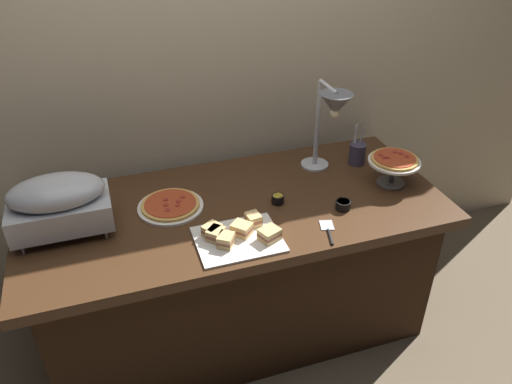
% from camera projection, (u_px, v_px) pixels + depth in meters
% --- Properties ---
extents(ground_plane, '(8.00, 8.00, 0.00)m').
position_uv_depth(ground_plane, '(238.00, 323.00, 2.68)').
color(ground_plane, brown).
extents(back_wall, '(4.40, 0.04, 2.40)m').
position_uv_depth(back_wall, '(204.00, 75.00, 2.44)').
color(back_wall, '#C6B593').
rests_on(back_wall, ground_plane).
extents(buffet_table, '(1.90, 0.84, 0.76)m').
position_uv_depth(buffet_table, '(237.00, 268.00, 2.48)').
color(buffet_table, '#422816').
rests_on(buffet_table, ground_plane).
extents(chafing_dish, '(0.40, 0.24, 0.26)m').
position_uv_depth(chafing_dish, '(59.00, 202.00, 2.03)').
color(chafing_dish, '#B7BABF').
rests_on(chafing_dish, buffet_table).
extents(heat_lamp, '(0.15, 0.31, 0.46)m').
position_uv_depth(heat_lamp, '(332.00, 112.00, 2.28)').
color(heat_lamp, '#B7BABF').
rests_on(heat_lamp, buffet_table).
extents(pizza_plate_front, '(0.29, 0.29, 0.03)m').
position_uv_depth(pizza_plate_front, '(171.00, 206.00, 2.25)').
color(pizza_plate_front, white).
rests_on(pizza_plate_front, buffet_table).
extents(pizza_plate_center, '(0.24, 0.24, 0.14)m').
position_uv_depth(pizza_plate_center, '(394.00, 163.00, 2.37)').
color(pizza_plate_center, '#595B60').
rests_on(pizza_plate_center, buffet_table).
extents(sandwich_platter, '(0.35, 0.27, 0.06)m').
position_uv_depth(sandwich_platter, '(238.00, 235.00, 2.05)').
color(sandwich_platter, white).
rests_on(sandwich_platter, buffet_table).
extents(sauce_cup_near, '(0.07, 0.07, 0.04)m').
position_uv_depth(sauce_cup_near, '(343.00, 205.00, 2.24)').
color(sauce_cup_near, black).
rests_on(sauce_cup_near, buffet_table).
extents(sauce_cup_far, '(0.06, 0.06, 0.04)m').
position_uv_depth(sauce_cup_far, '(278.00, 199.00, 2.28)').
color(sauce_cup_far, black).
rests_on(sauce_cup_far, buffet_table).
extents(utensil_holder, '(0.08, 0.08, 0.21)m').
position_uv_depth(utensil_holder, '(357.00, 153.00, 2.57)').
color(utensil_holder, '#383347').
rests_on(utensil_holder, buffet_table).
extents(serving_spatula, '(0.08, 0.17, 0.01)m').
position_uv_depth(serving_spatula, '(328.00, 231.00, 2.11)').
color(serving_spatula, '#B7BABF').
rests_on(serving_spatula, buffet_table).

